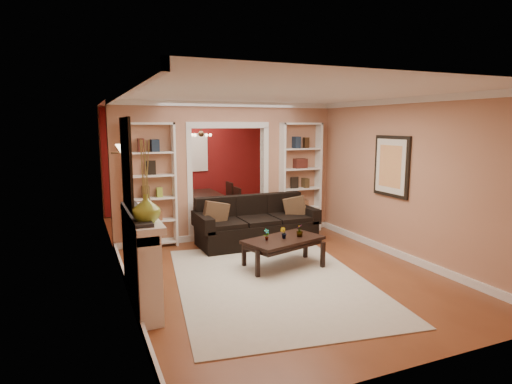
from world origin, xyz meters
name	(u,v)px	position (x,y,z in m)	size (l,w,h in m)	color
floor	(251,252)	(0.00, 0.00, 0.00)	(8.00, 8.00, 0.00)	brown
ceiling	(250,98)	(0.00, 0.00, 2.70)	(8.00, 8.00, 0.00)	white
wall_back	(192,160)	(0.00, 4.00, 1.35)	(8.00, 8.00, 0.00)	tan
wall_front	(420,228)	(0.00, -4.00, 1.35)	(8.00, 8.00, 0.00)	tan
wall_left	(115,184)	(-2.25, 0.00, 1.35)	(8.00, 8.00, 0.00)	tan
wall_right	(357,172)	(2.25, 0.00, 1.35)	(8.00, 8.00, 0.00)	tan
partition_wall	(228,171)	(0.00, 1.20, 1.35)	(4.50, 0.15, 2.70)	tan
red_back_panel	(193,161)	(0.00, 3.97, 1.32)	(4.44, 0.04, 2.64)	maroon
dining_window	(193,152)	(0.00, 3.93, 1.55)	(0.78, 0.03, 0.98)	#8CA5CC
area_rug	(272,281)	(-0.26, -1.48, 0.01)	(2.68, 3.76, 0.01)	beige
sofa	(257,221)	(0.31, 0.45, 0.45)	(2.30, 0.99, 0.90)	black
pillow_left	(216,214)	(-0.51, 0.43, 0.66)	(0.45, 0.13, 0.45)	brown
pillow_right	(295,208)	(1.12, 0.43, 0.65)	(0.42, 0.12, 0.42)	brown
coffee_table	(283,253)	(0.17, -0.95, 0.24)	(1.25, 0.68, 0.47)	black
plant_left	(267,235)	(-0.12, -0.95, 0.57)	(0.10, 0.07, 0.19)	#336626
plant_center	(283,233)	(0.17, -0.95, 0.56)	(0.10, 0.08, 0.17)	#336626
plant_right	(300,231)	(0.47, -0.95, 0.57)	(0.11, 0.11, 0.20)	#336626
bookshelf_left	(151,186)	(-1.55, 1.03, 1.15)	(0.90, 0.30, 2.30)	white
bookshelf_right	(300,178)	(1.55, 1.03, 1.15)	(0.90, 0.30, 2.30)	white
fireplace	(142,259)	(-2.09, -1.50, 0.58)	(0.32, 1.70, 1.16)	white
vase	(146,209)	(-2.09, -2.01, 1.32)	(0.31, 0.31, 0.33)	#8FAE38
mirror	(126,163)	(-2.23, -1.50, 1.80)	(0.03, 0.95, 1.10)	silver
wall_sconce	(117,151)	(-2.15, 0.55, 1.83)	(0.18, 0.18, 0.22)	#FFE0A5
framed_art	(391,166)	(2.21, -1.00, 1.55)	(0.04, 0.85, 1.05)	black
dining_table	(203,208)	(-0.09, 2.80, 0.31)	(0.99, 1.78, 0.63)	black
dining_chair_nw	(183,209)	(-0.64, 2.50, 0.38)	(0.37, 0.37, 0.75)	black
dining_chair_ne	(229,204)	(0.46, 2.50, 0.41)	(0.40, 0.40, 0.82)	black
dining_chair_sw	(177,202)	(-0.64, 3.10, 0.44)	(0.43, 0.43, 0.87)	black
dining_chair_se	(221,199)	(0.46, 3.10, 0.44)	(0.43, 0.43, 0.87)	black
chandelier	(206,135)	(0.00, 2.70, 2.02)	(0.50, 0.50, 0.30)	#3E2E1C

